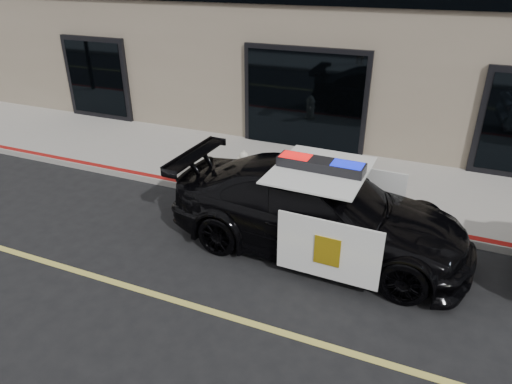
% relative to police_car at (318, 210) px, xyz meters
% --- Properties ---
extents(ground, '(120.00, 120.00, 0.00)m').
position_rel_police_car_xyz_m(ground, '(-0.76, -2.34, -0.80)').
color(ground, black).
rests_on(ground, ground).
extents(sidewalk_n, '(60.00, 3.50, 0.15)m').
position_rel_police_car_xyz_m(sidewalk_n, '(-0.76, 2.91, -0.72)').
color(sidewalk_n, gray).
rests_on(sidewalk_n, ground).
extents(police_car, '(2.65, 5.55, 1.78)m').
position_rel_police_car_xyz_m(police_car, '(0.00, 0.00, 0.00)').
color(police_car, black).
rests_on(police_car, ground).
extents(fire_hydrant, '(0.35, 0.48, 0.76)m').
position_rel_police_car_xyz_m(fire_hydrant, '(-2.30, 1.84, -0.29)').
color(fire_hydrant, beige).
rests_on(fire_hydrant, sidewalk_n).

